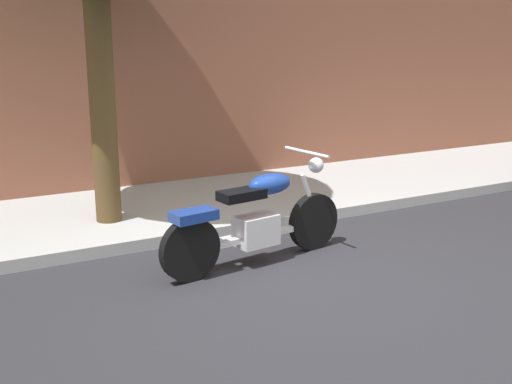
# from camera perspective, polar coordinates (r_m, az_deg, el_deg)

# --- Properties ---
(ground_plane) EXTENTS (60.00, 60.00, 0.00)m
(ground_plane) POSITION_cam_1_polar(r_m,az_deg,el_deg) (6.54, 3.70, -7.22)
(ground_plane) COLOR #28282D
(sidewalk) EXTENTS (23.59, 2.51, 0.14)m
(sidewalk) POSITION_cam_1_polar(r_m,az_deg,el_deg) (8.73, -5.45, -1.22)
(sidewalk) COLOR #A8A8A8
(sidewalk) RESTS_ON ground
(motorcycle) EXTENTS (2.22, 0.70, 1.14)m
(motorcycle) POSITION_cam_1_polar(r_m,az_deg,el_deg) (6.63, -0.05, -2.54)
(motorcycle) COLOR black
(motorcycle) RESTS_ON ground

